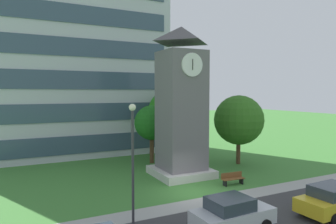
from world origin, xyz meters
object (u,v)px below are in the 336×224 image
at_px(tree_by_building, 239,120).
at_px(parked_car_yellow, 334,200).
at_px(street_lamp, 133,150).
at_px(tree_near_tower, 152,123).
at_px(clock_tower, 181,109).
at_px(parked_car_silver, 232,214).
at_px(park_bench, 233,178).
at_px(tree_streetside, 170,112).

distance_m(tree_by_building, parked_car_yellow, 12.97).
bearing_deg(street_lamp, tree_by_building, 31.15).
bearing_deg(tree_near_tower, tree_by_building, -28.41).
relative_size(clock_tower, parked_car_silver, 2.92).
bearing_deg(parked_car_silver, tree_by_building, 49.53).
bearing_deg(parked_car_yellow, clock_tower, 108.78).
distance_m(park_bench, tree_near_tower, 10.02).
distance_m(tree_by_building, tree_streetside, 7.32).
xyz_separation_m(tree_near_tower, tree_streetside, (3.01, 1.98, 0.86)).
bearing_deg(clock_tower, tree_by_building, 10.23).
relative_size(parked_car_silver, parked_car_yellow, 0.87).
bearing_deg(street_lamp, clock_tower, 46.21).
bearing_deg(tree_streetside, parked_car_yellow, -86.65).
height_order(parked_car_silver, parked_car_yellow, same).
bearing_deg(tree_near_tower, clock_tower, -85.94).
distance_m(clock_tower, park_bench, 6.68).
bearing_deg(parked_car_silver, park_bench, 51.41).
distance_m(street_lamp, tree_by_building, 15.87).
distance_m(tree_by_building, parked_car_silver, 15.08).
height_order(park_bench, tree_near_tower, tree_near_tower).
height_order(street_lamp, parked_car_yellow, street_lamp).
xyz_separation_m(park_bench, street_lamp, (-8.87, -3.08, 3.36)).
bearing_deg(park_bench, parked_car_yellow, -77.84).
xyz_separation_m(tree_streetside, parked_car_silver, (-5.28, -17.10, -3.88)).
xyz_separation_m(street_lamp, tree_by_building, (13.58, 8.21, 0.35)).
height_order(tree_by_building, tree_near_tower, tree_by_building).
bearing_deg(street_lamp, park_bench, 19.13).
xyz_separation_m(tree_by_building, parked_car_yellow, (-3.21, -12.12, -3.31)).
height_order(clock_tower, tree_near_tower, clock_tower).
bearing_deg(tree_near_tower, park_bench, -74.23).
distance_m(park_bench, street_lamp, 9.97).
bearing_deg(street_lamp, tree_near_tower, 62.55).
bearing_deg(clock_tower, parked_car_yellow, -71.22).
distance_m(tree_near_tower, parked_car_silver, 15.59).
bearing_deg(clock_tower, parked_car_silver, -104.87).
relative_size(clock_tower, street_lamp, 1.94).
distance_m(street_lamp, parked_car_yellow, 11.47).
distance_m(street_lamp, parked_car_silver, 5.83).
bearing_deg(tree_by_building, tree_near_tower, 151.59).
xyz_separation_m(clock_tower, parked_car_silver, (-2.64, -9.94, -4.57)).
bearing_deg(tree_streetside, tree_near_tower, -146.61).
distance_m(tree_near_tower, parked_car_yellow, 16.83).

